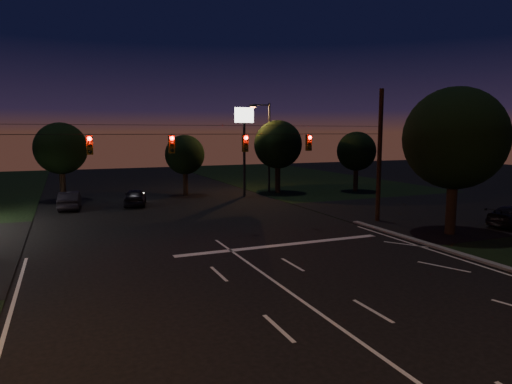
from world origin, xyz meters
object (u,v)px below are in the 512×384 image
tree_right_near (453,140)px  car_oncoming_b (70,200)px  car_oncoming_a (135,197)px  utility_pole_right (377,221)px

tree_right_near → car_oncoming_b: bearing=138.9°
car_oncoming_a → car_oncoming_b: (-5.09, 0.10, -0.00)m
car_oncoming_b → tree_right_near: bearing=143.9°
utility_pole_right → tree_right_near: 7.61m
utility_pole_right → car_oncoming_b: bearing=145.3°
utility_pole_right → car_oncoming_a: utility_pole_right is taller
tree_right_near → car_oncoming_a: 24.77m
utility_pole_right → tree_right_near: (1.53, -4.83, 5.68)m
tree_right_near → car_oncoming_b: size_ratio=2.02×
utility_pole_right → car_oncoming_a: bearing=137.0°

